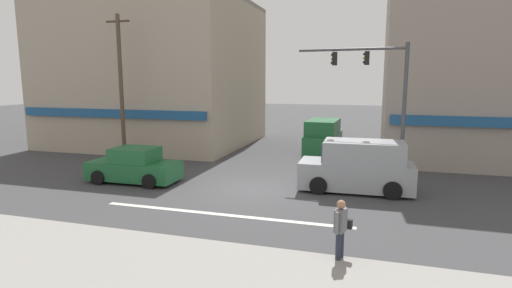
{
  "coord_description": "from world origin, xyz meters",
  "views": [
    {
      "loc": [
        4.88,
        -15.79,
        4.58
      ],
      "look_at": [
        -0.42,
        2.0,
        1.6
      ],
      "focal_mm": 28.0,
      "sensor_mm": 36.0,
      "label": 1
    }
  ],
  "objects": [
    {
      "name": "street_tree",
      "position": [
        7.03,
        7.42,
        4.06
      ],
      "size": [
        2.94,
        2.94,
        5.56
      ],
      "color": "#4C3823",
      "rests_on": "ground"
    },
    {
      "name": "lane_marking_stripe",
      "position": [
        0.0,
        -3.5,
        0.0
      ],
      "size": [
        9.0,
        0.24,
        0.01
      ],
      "primitive_type": "cube",
      "color": "silver",
      "rests_on": "ground"
    },
    {
      "name": "building_left_block",
      "position": [
        -10.35,
        10.31,
        5.03
      ],
      "size": [
        13.16,
        11.43,
        10.07
      ],
      "color": "tan",
      "rests_on": "ground"
    },
    {
      "name": "building_right_corner",
      "position": [
        10.81,
        10.38,
        5.71
      ],
      "size": [
        10.86,
        9.84,
        11.43
      ],
      "color": "gray",
      "rests_on": "ground"
    },
    {
      "name": "pedestrian_foreground_with_bag",
      "position": [
        4.2,
        -6.12,
        0.95
      ],
      "size": [
        0.44,
        0.67,
        1.67
      ],
      "color": "#232838",
      "rests_on": "ground"
    },
    {
      "name": "utility_pole_near_left",
      "position": [
        -8.59,
        3.35,
        4.2
      ],
      "size": [
        1.4,
        0.22,
        8.1
      ],
      "color": "brown",
      "rests_on": "ground"
    },
    {
      "name": "sedan_approaching_near",
      "position": [
        -5.45,
        -0.45,
        0.71
      ],
      "size": [
        4.13,
        1.93,
        1.58
      ],
      "color": "#1E6033",
      "rests_on": "ground"
    },
    {
      "name": "sidewalk_curb",
      "position": [
        0.0,
        -8.5,
        0.08
      ],
      "size": [
        40.0,
        5.0,
        0.16
      ],
      "primitive_type": "cube",
      "color": "gray",
      "rests_on": "ground"
    },
    {
      "name": "ground_plane",
      "position": [
        0.0,
        0.0,
        0.0
      ],
      "size": [
        120.0,
        120.0,
        0.0
      ],
      "primitive_type": "plane",
      "color": "#3D3D3F"
    },
    {
      "name": "van_parked_curbside",
      "position": [
        4.32,
        0.9,
        1.01
      ],
      "size": [
        4.65,
        2.14,
        2.11
      ],
      "color": "#999EA3",
      "rests_on": "ground"
    },
    {
      "name": "traffic_light_mast",
      "position": [
        5.14,
        3.02,
        4.18
      ],
      "size": [
        4.88,
        0.52,
        6.2
      ],
      "color": "#47474C",
      "rests_on": "ground"
    },
    {
      "name": "van_crossing_rightbound",
      "position": [
        1.81,
        9.52,
        1.01
      ],
      "size": [
        2.17,
        4.67,
        2.11
      ],
      "color": "#1E6033",
      "rests_on": "ground"
    },
    {
      "name": "utility_pole_far_right",
      "position": [
        8.89,
        6.87,
        3.92
      ],
      "size": [
        1.4,
        0.22,
        7.54
      ],
      "color": "brown",
      "rests_on": "ground"
    }
  ]
}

